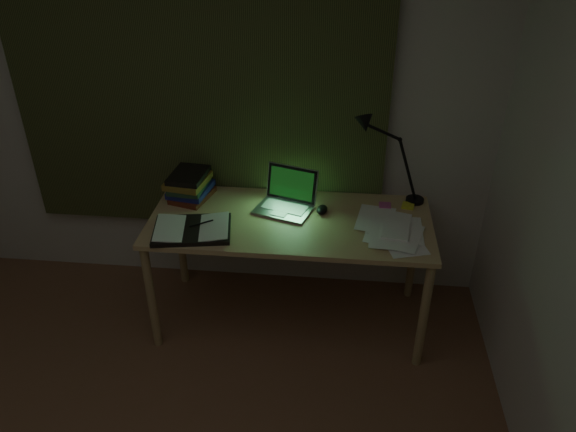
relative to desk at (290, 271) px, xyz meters
name	(u,v)px	position (x,y,z in m)	size (l,w,h in m)	color
wall_back	(200,100)	(-0.58, 0.43, 0.89)	(3.50, 0.00, 2.50)	beige
curtain	(196,69)	(-0.58, 0.39, 1.09)	(2.20, 0.06, 2.00)	#2D341A
desk	(290,271)	(0.00, 0.00, 0.00)	(1.59, 0.69, 0.72)	tan
laptop	(283,194)	(-0.05, 0.09, 0.47)	(0.31, 0.35, 0.22)	#A3A3A8
open_textbook	(192,229)	(-0.52, -0.18, 0.38)	(0.41, 0.29, 0.04)	white
book_stack	(191,184)	(-0.62, 0.20, 0.45)	(0.21, 0.26, 0.17)	white
loose_papers	(386,229)	(0.53, -0.06, 0.37)	(0.33, 0.34, 0.02)	white
mouse	(322,210)	(0.17, 0.10, 0.38)	(0.06, 0.10, 0.04)	black
sticky_yellow	(408,206)	(0.67, 0.21, 0.37)	(0.07, 0.07, 0.01)	yellow
sticky_pink	(385,206)	(0.54, 0.20, 0.37)	(0.07, 0.07, 0.01)	#D2519D
desk_lamp	(420,158)	(0.71, 0.28, 0.65)	(0.38, 0.30, 0.57)	black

